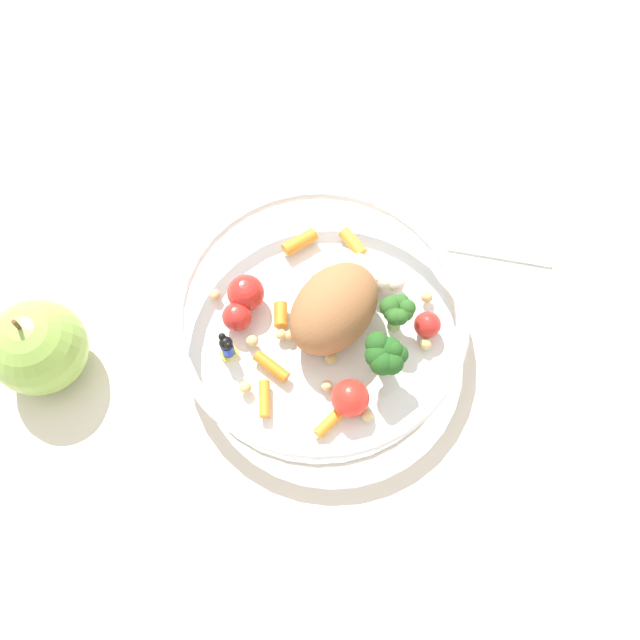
{
  "coord_description": "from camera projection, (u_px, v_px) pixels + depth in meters",
  "views": [
    {
      "loc": [
        0.1,
        -0.22,
        0.59
      ],
      "look_at": [
        -0.01,
        0.01,
        0.03
      ],
      "focal_mm": 39.17,
      "sensor_mm": 36.0,
      "label": 1
    }
  ],
  "objects": [
    {
      "name": "ground_plane",
      "position": [
        324.0,
        346.0,
        0.63
      ],
      "size": [
        2.4,
        2.4,
        0.0
      ],
      "primitive_type": "plane",
      "color": "silver"
    },
    {
      "name": "food_container",
      "position": [
        327.0,
        314.0,
        0.61
      ],
      "size": [
        0.26,
        0.26,
        0.07
      ],
      "color": "white",
      "rests_on": "ground_plane"
    },
    {
      "name": "loose_apple",
      "position": [
        39.0,
        347.0,
        0.59
      ],
      "size": [
        0.08,
        0.08,
        0.09
      ],
      "color": "#8CB74C",
      "rests_on": "ground_plane"
    },
    {
      "name": "folded_napkin",
      "position": [
        504.0,
        201.0,
        0.69
      ],
      "size": [
        0.13,
        0.15,
        0.01
      ],
      "primitive_type": "cube",
      "rotation": [
        0.0,
        0.0,
        0.23
      ],
      "color": "white",
      "rests_on": "ground_plane"
    }
  ]
}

